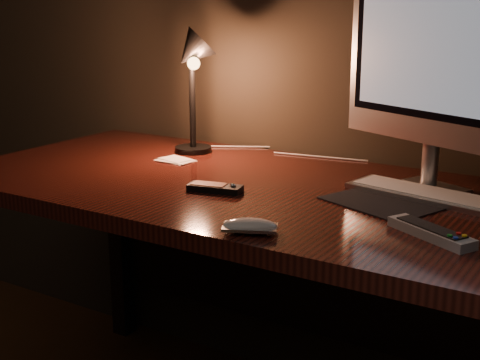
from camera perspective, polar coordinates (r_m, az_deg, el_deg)
The scene contains 10 objects.
desk at distance 1.74m, azimuth 2.39°, elevation -3.95°, with size 1.60×0.75×0.75m.
monitor at distance 1.60m, azimuth 16.20°, elevation 9.87°, with size 0.47×0.22×0.52m.
keyboard at distance 1.58m, azimuth 16.49°, elevation -1.34°, with size 0.42×0.12×0.02m, color silver.
mousepad at distance 1.53m, azimuth 12.17°, elevation -1.86°, with size 0.24×0.19×0.00m, color black.
mouse at distance 1.30m, azimuth 0.86°, elevation -4.11°, with size 0.11×0.06×0.02m, color white.
media_remote at distance 1.58m, azimuth -2.14°, elevation -0.66°, with size 0.14×0.07×0.02m.
tv_remote at distance 1.32m, azimuth 15.98°, elevation -4.29°, with size 0.19×0.13×0.02m.
papers at distance 1.90m, azimuth -5.54°, elevation 1.71°, with size 0.11×0.07×0.01m, color white.
desk_lamp at distance 1.94m, azimuth -4.11°, elevation 9.39°, with size 0.19×0.20×0.37m.
cable at distance 2.00m, azimuth 2.65°, elevation 2.39°, with size 0.01×0.01×0.58m, color white.
Camera 1 is at (0.81, 0.49, 1.18)m, focal length 50.00 mm.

